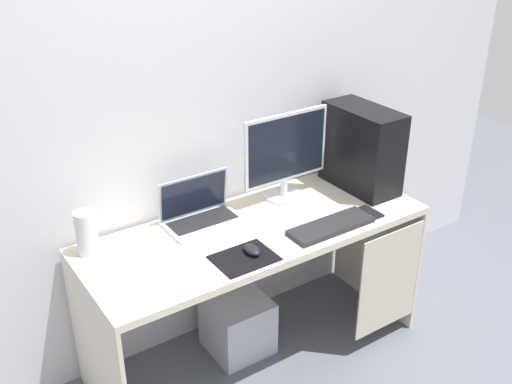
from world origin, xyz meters
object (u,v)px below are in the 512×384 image
at_px(pc_tower, 362,148).
at_px(cell_phone, 370,212).
at_px(speaker, 87,233).
at_px(monitor, 286,155).
at_px(mouse_left, 252,250).
at_px(keyboard, 331,226).
at_px(subwoofer, 238,325).
at_px(laptop, 200,213).

bearing_deg(pc_tower, cell_phone, -122.37).
xyz_separation_m(speaker, cell_phone, (1.24, -0.41, -0.09)).
relative_size(speaker, cell_phone, 1.52).
distance_m(monitor, mouse_left, 0.59).
height_order(keyboard, cell_phone, keyboard).
xyz_separation_m(monitor, speaker, (-1.00, 0.05, -0.14)).
bearing_deg(pc_tower, keyboard, -147.77).
bearing_deg(cell_phone, keyboard, -178.49).
bearing_deg(keyboard, subwoofer, 139.45).
bearing_deg(mouse_left, pc_tower, 15.97).
distance_m(pc_tower, laptop, 0.90).
height_order(monitor, laptop, monitor).
bearing_deg(cell_phone, subwoofer, 154.42).
relative_size(monitor, mouse_left, 4.96).
relative_size(monitor, laptop, 1.34).
xyz_separation_m(keyboard, cell_phone, (0.25, 0.01, -0.01)).
xyz_separation_m(laptop, keyboard, (0.46, -0.39, -0.03)).
bearing_deg(subwoofer, cell_phone, -25.58).
distance_m(speaker, subwoofer, 0.97).
bearing_deg(cell_phone, mouse_left, 178.85).
xyz_separation_m(speaker, mouse_left, (0.57, -0.40, -0.08)).
bearing_deg(keyboard, mouse_left, 177.29).
xyz_separation_m(monitor, subwoofer, (-0.34, -0.08, -0.83)).
height_order(monitor, mouse_left, monitor).
bearing_deg(keyboard, pc_tower, 32.23).
bearing_deg(cell_phone, speaker, 161.69).
bearing_deg(subwoofer, mouse_left, -108.18).
bearing_deg(speaker, monitor, -2.76).
bearing_deg(pc_tower, mouse_left, -164.03).
bearing_deg(speaker, keyboard, -22.82).
xyz_separation_m(pc_tower, speaker, (-1.40, 0.16, -0.12)).
relative_size(pc_tower, subwoofer, 1.44).
xyz_separation_m(laptop, speaker, (-0.53, 0.03, 0.05)).
bearing_deg(speaker, mouse_left, -34.87).
bearing_deg(keyboard, monitor, 88.54).
bearing_deg(monitor, mouse_left, -140.99).
bearing_deg(keyboard, laptop, 139.73).
xyz_separation_m(pc_tower, subwoofer, (-0.74, 0.03, -0.81)).
relative_size(speaker, keyboard, 0.47).
height_order(speaker, keyboard, speaker).
bearing_deg(subwoofer, laptop, 140.47).
bearing_deg(speaker, laptop, -2.80).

